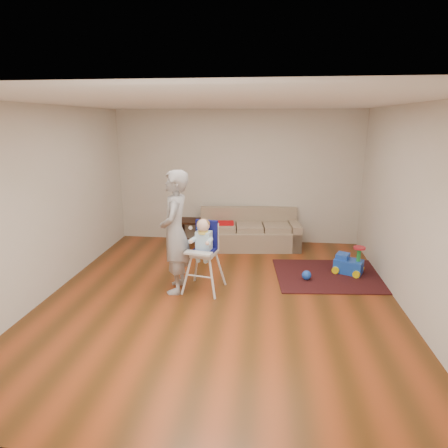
# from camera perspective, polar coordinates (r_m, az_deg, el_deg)

# --- Properties ---
(ground) EXTENTS (5.50, 5.50, 0.00)m
(ground) POSITION_cam_1_polar(r_m,az_deg,el_deg) (5.52, -0.48, -11.18)
(ground) COLOR #4E2B0F
(ground) RESTS_ON ground
(room_envelope) EXTENTS (5.04, 5.52, 2.72)m
(room_envelope) POSITION_cam_1_polar(r_m,az_deg,el_deg) (5.49, 0.15, 9.19)
(room_envelope) COLOR beige
(room_envelope) RESTS_ON ground
(sofa) EXTENTS (2.05, 1.02, 0.76)m
(sofa) POSITION_cam_1_polar(r_m,az_deg,el_deg) (7.50, 3.87, -0.78)
(sofa) COLOR gray
(sofa) RESTS_ON ground
(side_table) EXTENTS (0.47, 0.47, 0.47)m
(side_table) POSITION_cam_1_polar(r_m,az_deg,el_deg) (7.91, -5.06, -1.02)
(side_table) COLOR black
(side_table) RESTS_ON ground
(area_rug) EXTENTS (1.97, 1.55, 0.01)m
(area_rug) POSITION_cam_1_polar(r_m,az_deg,el_deg) (6.49, 16.27, -7.52)
(area_rug) COLOR black
(area_rug) RESTS_ON ground
(ride_on_toy) EXTENTS (0.54, 0.47, 0.49)m
(ride_on_toy) POSITION_cam_1_polar(r_m,az_deg,el_deg) (6.58, 18.51, -5.07)
(ride_on_toy) COLOR blue
(ride_on_toy) RESTS_ON area_rug
(toy_ball) EXTENTS (0.15, 0.15, 0.15)m
(toy_ball) POSITION_cam_1_polar(r_m,az_deg,el_deg) (6.18, 12.47, -7.62)
(toy_ball) COLOR blue
(toy_ball) RESTS_ON area_rug
(high_chair) EXTENTS (0.60, 0.60, 1.12)m
(high_chair) POSITION_cam_1_polar(r_m,az_deg,el_deg) (5.57, -3.12, -4.92)
(high_chair) COLOR silver
(high_chair) RESTS_ON ground
(adult) EXTENTS (0.49, 0.69, 1.81)m
(adult) POSITION_cam_1_polar(r_m,az_deg,el_deg) (5.48, -7.46, -1.28)
(adult) COLOR #9B9C9E
(adult) RESTS_ON ground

